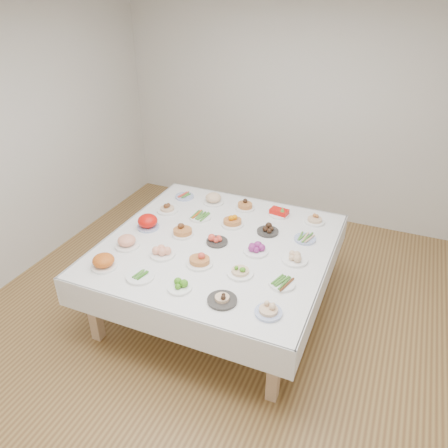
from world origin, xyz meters
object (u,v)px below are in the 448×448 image
at_px(display_table, 218,250).
at_px(dish_24, 315,218).
at_px(dish_0, 104,261).
at_px(dish_12, 217,240).

distance_m(display_table, dish_24, 1.06).
xyz_separation_m(dish_0, dish_24, (1.48, 1.47, -0.01)).
bearing_deg(dish_24, dish_12, -135.47).
relative_size(display_table, dish_12, 10.38).
height_order(dish_0, dish_24, dish_0).
height_order(display_table, dish_12, dish_12).
xyz_separation_m(display_table, dish_12, (-0.01, 0.01, 0.11)).
bearing_deg(dish_12, dish_0, -134.75).
relative_size(dish_0, dish_24, 1.11).
distance_m(dish_0, dish_12, 1.03).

